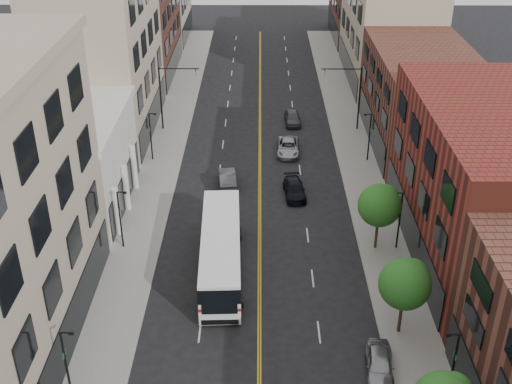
{
  "coord_description": "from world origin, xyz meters",
  "views": [
    {
      "loc": [
        -0.01,
        -19.05,
        29.04
      ],
      "look_at": [
        -0.29,
        24.36,
        5.0
      ],
      "focal_mm": 45.0,
      "sensor_mm": 36.0,
      "label": 1
    }
  ],
  "objects_px": {
    "car_parked_far": "(380,364)",
    "car_lane_a": "(294,189)",
    "car_lane_behind": "(227,179)",
    "car_lane_b": "(288,147)",
    "car_lane_c": "(292,117)",
    "city_bus": "(221,249)"
  },
  "relations": [
    {
      "from": "car_parked_far",
      "to": "car_lane_a",
      "type": "relative_size",
      "value": 0.92
    },
    {
      "from": "city_bus",
      "to": "car_lane_behind",
      "type": "bearing_deg",
      "value": 88.36
    },
    {
      "from": "car_parked_far",
      "to": "car_lane_b",
      "type": "bearing_deg",
      "value": 103.99
    },
    {
      "from": "car_lane_b",
      "to": "car_lane_c",
      "type": "distance_m",
      "value": 8.03
    },
    {
      "from": "car_lane_behind",
      "to": "car_lane_b",
      "type": "xyz_separation_m",
      "value": [
        6.03,
        7.23,
        -0.05
      ]
    },
    {
      "from": "city_bus",
      "to": "car_lane_b",
      "type": "height_order",
      "value": "city_bus"
    },
    {
      "from": "city_bus",
      "to": "car_parked_far",
      "type": "height_order",
      "value": "city_bus"
    },
    {
      "from": "car_parked_far",
      "to": "car_lane_c",
      "type": "xyz_separation_m",
      "value": [
        -3.64,
        39.63,
        0.02
      ]
    },
    {
      "from": "car_parked_far",
      "to": "car_lane_behind",
      "type": "height_order",
      "value": "car_lane_behind"
    },
    {
      "from": "car_parked_far",
      "to": "car_lane_b",
      "type": "distance_m",
      "value": 31.95
    },
    {
      "from": "car_parked_far",
      "to": "car_lane_a",
      "type": "height_order",
      "value": "car_parked_far"
    },
    {
      "from": "city_bus",
      "to": "car_lane_a",
      "type": "xyz_separation_m",
      "value": [
        6.1,
        11.79,
        -1.32
      ]
    },
    {
      "from": "car_parked_far",
      "to": "car_lane_c",
      "type": "distance_m",
      "value": 39.79
    },
    {
      "from": "car_lane_c",
      "to": "car_parked_far",
      "type": "bearing_deg",
      "value": -87.59
    },
    {
      "from": "car_lane_c",
      "to": "city_bus",
      "type": "bearing_deg",
      "value": -105.82
    },
    {
      "from": "car_lane_behind",
      "to": "car_lane_c",
      "type": "relative_size",
      "value": 1.04
    },
    {
      "from": "car_parked_far",
      "to": "car_lane_b",
      "type": "relative_size",
      "value": 0.85
    },
    {
      "from": "city_bus",
      "to": "car_lane_behind",
      "type": "xyz_separation_m",
      "value": [
        -0.16,
        13.73,
        -1.24
      ]
    },
    {
      "from": "car_lane_a",
      "to": "car_lane_c",
      "type": "bearing_deg",
      "value": 83.23
    },
    {
      "from": "car_lane_behind",
      "to": "car_lane_b",
      "type": "relative_size",
      "value": 0.91
    },
    {
      "from": "city_bus",
      "to": "car_lane_behind",
      "type": "relative_size",
      "value": 2.99
    },
    {
      "from": "city_bus",
      "to": "car_lane_c",
      "type": "relative_size",
      "value": 3.1
    }
  ]
}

